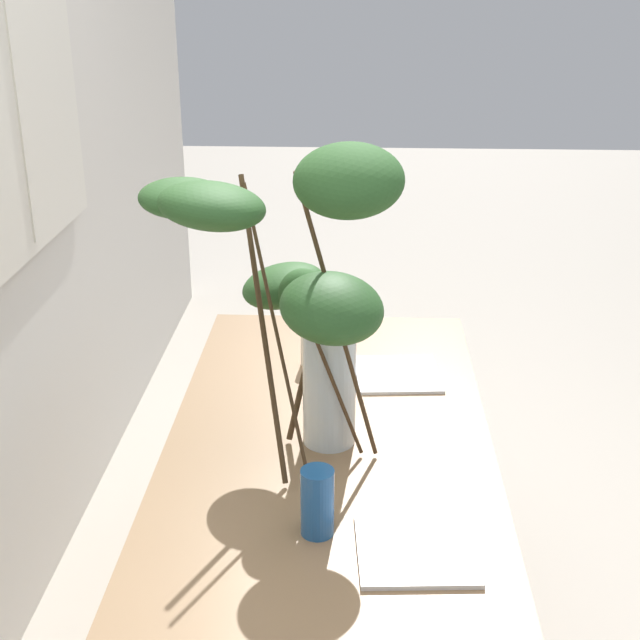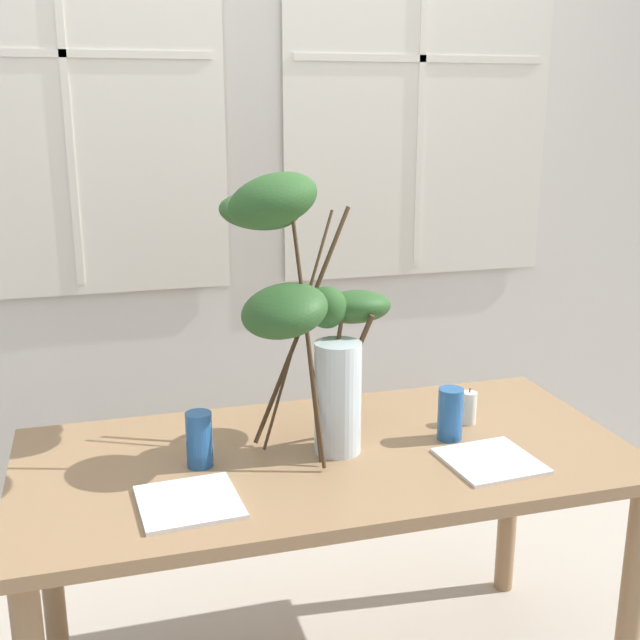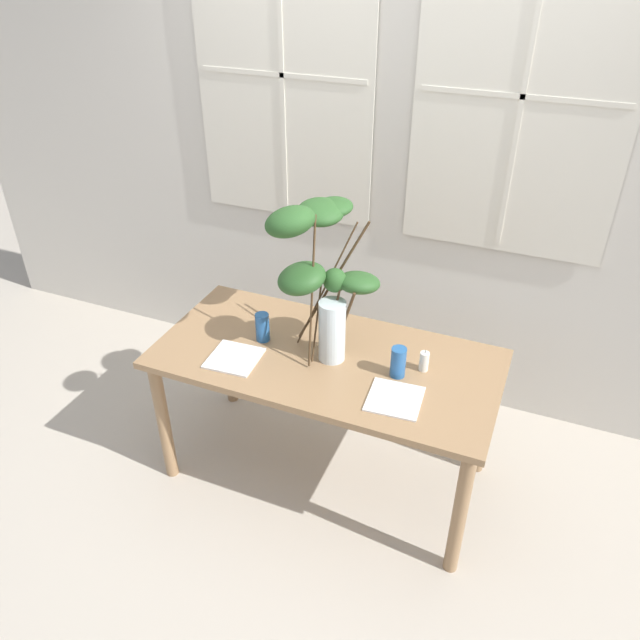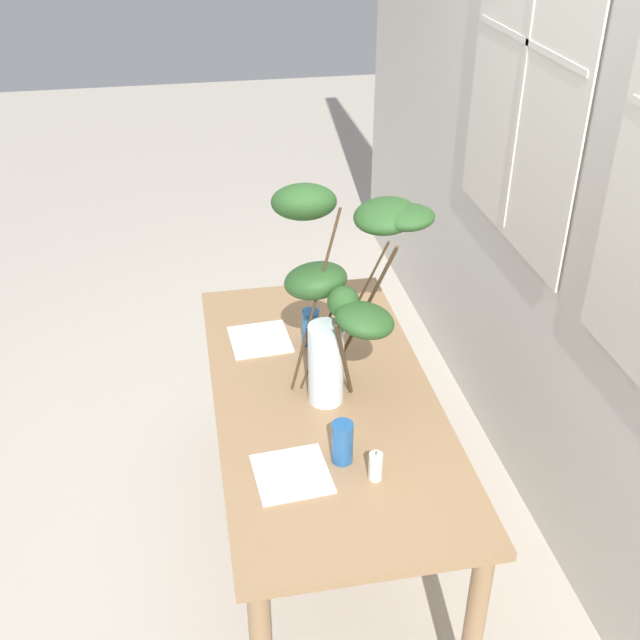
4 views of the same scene
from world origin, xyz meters
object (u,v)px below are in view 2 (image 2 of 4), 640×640
(dining_table, at_px, (327,486))
(drinking_glass_blue_right, at_px, (450,414))
(plate_square_left, at_px, (189,502))
(vase_with_branches, at_px, (299,286))
(drinking_glass_blue_left, at_px, (199,440))
(pillar_candle, at_px, (469,408))
(plate_square_right, at_px, (490,461))

(dining_table, height_order, drinking_glass_blue_right, drinking_glass_blue_right)
(dining_table, bearing_deg, plate_square_left, -154.60)
(vase_with_branches, bearing_deg, drinking_glass_blue_left, -169.11)
(dining_table, height_order, drinking_glass_blue_left, drinking_glass_blue_left)
(drinking_glass_blue_left, height_order, pillar_candle, drinking_glass_blue_left)
(drinking_glass_blue_left, xyz_separation_m, plate_square_left, (-0.05, -0.19, -0.07))
(vase_with_branches, relative_size, plate_square_left, 3.39)
(drinking_glass_blue_left, height_order, plate_square_left, drinking_glass_blue_left)
(drinking_glass_blue_right, xyz_separation_m, plate_square_left, (-0.72, -0.17, -0.07))
(dining_table, height_order, plate_square_right, plate_square_right)
(dining_table, xyz_separation_m, plate_square_right, (0.38, -0.17, 0.10))
(drinking_glass_blue_left, bearing_deg, vase_with_branches, 10.89)
(drinking_glass_blue_right, distance_m, plate_square_left, 0.74)
(vase_with_branches, xyz_separation_m, drinking_glass_blue_right, (0.40, -0.07, -0.36))
(plate_square_right, bearing_deg, drinking_glass_blue_left, 165.55)
(dining_table, xyz_separation_m, plate_square_left, (-0.38, -0.18, 0.10))
(dining_table, relative_size, plate_square_right, 7.12)
(drinking_glass_blue_left, bearing_deg, plate_square_right, -14.45)
(dining_table, bearing_deg, drinking_glass_blue_left, 178.26)
(pillar_candle, bearing_deg, plate_square_right, -103.48)
(plate_square_right, relative_size, pillar_candle, 2.11)
(plate_square_right, distance_m, pillar_candle, 0.25)
(dining_table, bearing_deg, pillar_candle, 9.39)
(dining_table, distance_m, plate_square_left, 0.43)
(drinking_glass_blue_right, relative_size, pillar_candle, 1.35)
(dining_table, relative_size, plate_square_left, 7.10)
(vase_with_branches, distance_m, plate_square_right, 0.65)
(vase_with_branches, height_order, plate_square_left, vase_with_branches)
(vase_with_branches, distance_m, drinking_glass_blue_left, 0.45)
(vase_with_branches, bearing_deg, dining_table, -48.48)
(drinking_glass_blue_left, distance_m, drinking_glass_blue_right, 0.67)
(plate_square_left, bearing_deg, drinking_glass_blue_left, 74.79)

